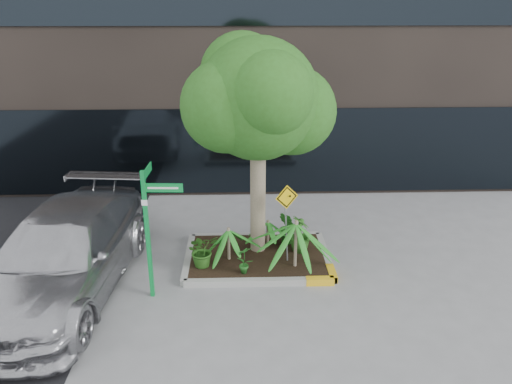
{
  "coord_description": "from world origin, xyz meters",
  "views": [
    {
      "loc": [
        -0.16,
        -9.97,
        5.7
      ],
      "look_at": [
        0.17,
        0.2,
        1.75
      ],
      "focal_mm": 35.0,
      "sensor_mm": 36.0,
      "label": 1
    }
  ],
  "objects_px": {
    "tree": "(258,99)",
    "parked_car": "(64,253)",
    "street_sign_post": "(150,220)",
    "cattle_sign": "(286,210)"
  },
  "relations": [
    {
      "from": "parked_car",
      "to": "street_sign_post",
      "type": "height_order",
      "value": "street_sign_post"
    },
    {
      "from": "parked_car",
      "to": "tree",
      "type": "bearing_deg",
      "value": 24.8
    },
    {
      "from": "parked_car",
      "to": "street_sign_post",
      "type": "distance_m",
      "value": 2.05
    },
    {
      "from": "street_sign_post",
      "to": "cattle_sign",
      "type": "xyz_separation_m",
      "value": [
        2.78,
        1.13,
        -0.31
      ]
    },
    {
      "from": "tree",
      "to": "parked_car",
      "type": "bearing_deg",
      "value": -160.68
    },
    {
      "from": "tree",
      "to": "street_sign_post",
      "type": "relative_size",
      "value": 1.87
    },
    {
      "from": "parked_car",
      "to": "cattle_sign",
      "type": "height_order",
      "value": "cattle_sign"
    },
    {
      "from": "parked_car",
      "to": "street_sign_post",
      "type": "xyz_separation_m",
      "value": [
        1.86,
        -0.26,
        0.83
      ]
    },
    {
      "from": "tree",
      "to": "street_sign_post",
      "type": "height_order",
      "value": "tree"
    },
    {
      "from": "parked_car",
      "to": "street_sign_post",
      "type": "bearing_deg",
      "value": -2.6
    }
  ]
}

